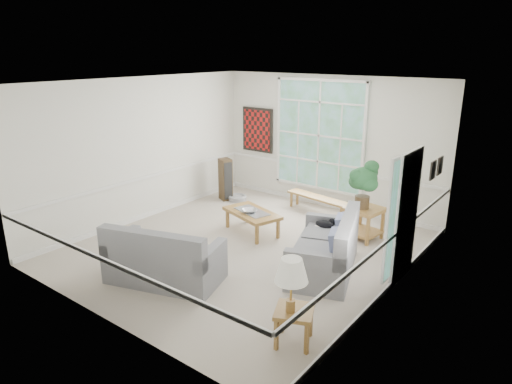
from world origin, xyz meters
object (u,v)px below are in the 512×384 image
loveseat_front (165,252)px  coffee_table (252,222)px  side_table (294,326)px  loveseat_right (324,243)px  end_table (364,223)px

loveseat_front → coffee_table: 2.40m
coffee_table → side_table: size_ratio=2.54×
side_table → loveseat_right: bearing=109.0°
end_table → loveseat_front: bearing=-117.3°
end_table → side_table: bearing=-78.8°
loveseat_right → side_table: (0.67, -1.95, -0.25)m
loveseat_right → loveseat_front: bearing=-155.1°
loveseat_right → loveseat_front: (-1.84, -1.80, -0.01)m
loveseat_front → coffee_table: bearing=74.9°
loveseat_front → coffee_table: loveseat_front is taller
coffee_table → end_table: 2.19m
loveseat_right → end_table: 1.68m
loveseat_right → coffee_table: loveseat_right is taller
loveseat_front → end_table: (1.79, 3.47, -0.16)m
coffee_table → end_table: size_ratio=1.90×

